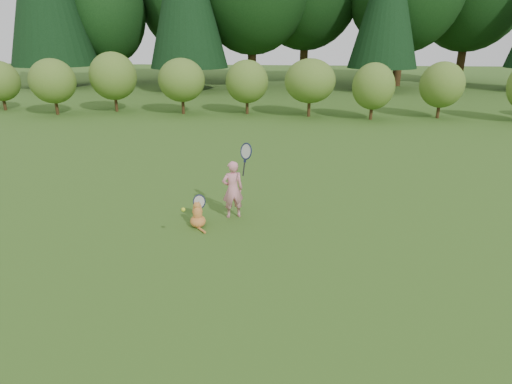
# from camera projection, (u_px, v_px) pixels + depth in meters

# --- Properties ---
(ground) EXTENTS (100.00, 100.00, 0.00)m
(ground) POSITION_uv_depth(u_px,v_px,m) (240.00, 245.00, 7.47)
(ground) COLOR #325217
(ground) RESTS_ON ground
(shrub_row) EXTENTS (28.00, 3.00, 2.80)m
(shrub_row) POSITION_uv_depth(u_px,v_px,m) (278.00, 85.00, 19.15)
(shrub_row) COLOR #4E6F22
(shrub_row) RESTS_ON ground
(child) EXTENTS (0.70, 0.50, 1.74)m
(child) POSITION_uv_depth(u_px,v_px,m) (233.00, 188.00, 8.43)
(child) COLOR pink
(child) RESTS_ON ground
(cat) EXTENTS (0.44, 0.67, 0.69)m
(cat) POSITION_uv_depth(u_px,v_px,m) (198.00, 213.00, 8.13)
(cat) COLOR orange
(cat) RESTS_ON ground
(tennis_ball) EXTENTS (0.07, 0.07, 0.07)m
(tennis_ball) POSITION_uv_depth(u_px,v_px,m) (183.00, 210.00, 7.21)
(tennis_ball) COLOR yellow
(tennis_ball) RESTS_ON ground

